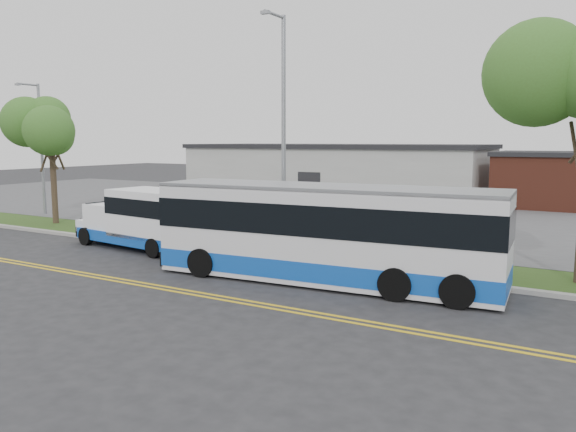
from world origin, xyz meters
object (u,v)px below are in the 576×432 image
Objects in this scene: streetlight_near at (283,126)px; shuttle_bus at (147,217)px; parked_car_b at (194,198)px; parked_car_a at (199,204)px; tree_west at (51,132)px; streetlight_far at (40,144)px; pedestrian at (156,211)px; transit_bus at (325,233)px.

streetlight_near reaches higher than shuttle_bus.
streetlight_near is 17.14m from parked_car_b.
tree_west is at bearing -131.97° from parked_car_a.
streetlight_far is 10.21m from parked_car_b.
shuttle_bus is at bearing -158.08° from streetlight_near.
shuttle_bus is 3.48× the size of pedestrian.
shuttle_bus is 9.85m from parked_car_a.
streetlight_far is at bearing 171.95° from streetlight_near.
shuttle_bus is 0.60× the size of transit_bus.
streetlight_far reaches higher than pedestrian.
streetlight_near is 7.04m from shuttle_bus.
tree_west reaches higher than parked_car_b.
tree_west is 1.47× the size of parked_car_a.
parked_car_b is at bearing 136.57° from transit_bus.
shuttle_bus is at bearing -19.89° from streetlight_far.
parked_car_a is at bearing 145.99° from streetlight_near.
parked_car_b is (-7.60, 12.33, -0.65)m from shuttle_bus.
streetlight_near is at bearing 28.68° from shuttle_bus.
parked_car_a is (9.19, 3.93, -3.60)m from streetlight_far.
transit_bus is 2.66× the size of parked_car_b.
transit_bus is 12.76m from pedestrian.
streetlight_near is at bearing -1.80° from tree_west.
transit_bus is 16.76m from parked_car_a.
pedestrian is 5.57m from parked_car_a.
transit_bus is at bearing -43.07° from streetlight_near.
streetlight_near is 9.32m from pedestrian.
tree_west is at bearing 163.84° from transit_bus.
streetlight_near reaches higher than streetlight_far.
streetlight_far is 11.34m from pedestrian.
streetlight_far is 1.81× the size of parked_car_b.
pedestrian reaches higher than parked_car_a.
transit_bus is (9.09, -1.17, 0.23)m from shuttle_bus.
transit_bus reaches higher than parked_car_b.
tree_west is 0.59× the size of transit_bus.
tree_west reaches higher than parked_car_a.
tree_west is at bearing -22.15° from pedestrian.
shuttle_bus is at bearing -15.71° from tree_west.
tree_west is 10.57m from shuttle_bus.
transit_bus is (18.61, -3.85, -3.50)m from tree_west.
tree_west is 0.86× the size of streetlight_far.
pedestrian is (-2.78, 3.48, -0.29)m from shuttle_bus.
parked_car_b is at bearing 142.27° from streetlight_near.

